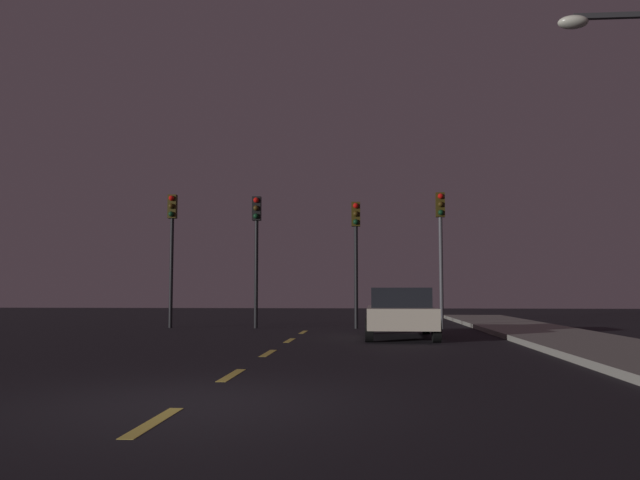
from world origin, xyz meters
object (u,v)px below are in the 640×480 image
Objects in this scene: car_stopped_ahead at (400,312)px; traffic_signal_center_left at (256,236)px; traffic_signal_center_right at (356,239)px; traffic_signal_far_right at (441,233)px; traffic_signal_far_left at (172,234)px.

traffic_signal_center_left is at bearing 136.58° from car_stopped_ahead.
traffic_signal_center_right is 0.94× the size of traffic_signal_far_right.
traffic_signal_center_right is 1.01× the size of car_stopped_ahead.
traffic_signal_far_left reaches higher than traffic_signal_center_left.
traffic_signal_far_right is at bearing 0.00° from traffic_signal_center_left.
traffic_signal_center_left is at bearing 179.99° from traffic_signal_center_right.
traffic_signal_far_right reaches higher than car_stopped_ahead.
traffic_signal_far_right is at bearing 0.01° from traffic_signal_center_right.
car_stopped_ahead is at bearing -74.07° from traffic_signal_center_right.
traffic_signal_center_left reaches higher than traffic_signal_center_right.
traffic_signal_center_left is (3.23, -0.00, -0.07)m from traffic_signal_far_left.
traffic_signal_far_left is at bearing 179.99° from traffic_signal_center_right.
traffic_signal_far_right is (3.10, 0.00, 0.21)m from traffic_signal_center_right.
traffic_signal_far_left is 10.00m from car_stopped_ahead.
traffic_signal_far_left is 10.04m from traffic_signal_far_right.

